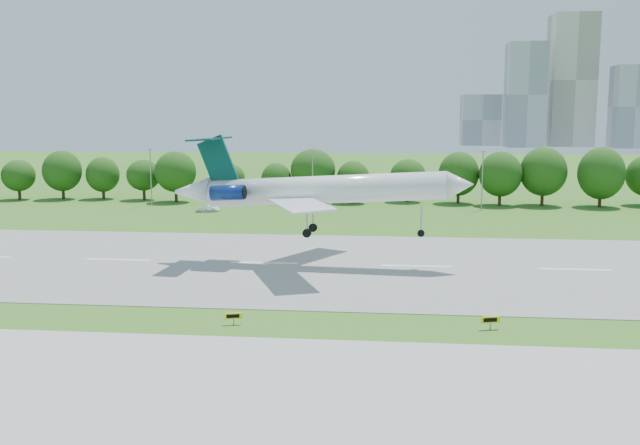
{
  "coord_description": "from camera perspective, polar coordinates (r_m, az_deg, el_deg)",
  "views": [
    {
      "loc": [
        -3.15,
        -66.09,
        19.5
      ],
      "look_at": [
        -11.83,
        18.0,
        6.68
      ],
      "focal_mm": 40.0,
      "sensor_mm": 36.0,
      "label": 1
    }
  ],
  "objects": [
    {
      "name": "taxiway",
      "position": [
        51.98,
        9.19,
        -13.48
      ],
      "size": [
        400.0,
        23.0,
        0.08
      ],
      "primitive_type": "cube",
      "color": "#ADADA8",
      "rests_on": "ground"
    },
    {
      "name": "ground",
      "position": [
        68.98,
        8.35,
        -7.89
      ],
      "size": [
        600.0,
        600.0,
        0.0
      ],
      "primitive_type": "plane",
      "color": "#31641A",
      "rests_on": "ground"
    },
    {
      "name": "taxi_sign_centre",
      "position": [
        67.57,
        13.49,
        -7.59
      ],
      "size": [
        1.74,
        0.65,
        1.23
      ],
      "rotation": [
        0.0,
        0.0,
        0.27
      ],
      "color": "gray",
      "rests_on": "ground"
    },
    {
      "name": "service_vehicle_a",
      "position": [
        146.6,
        -8.79,
        1.14
      ],
      "size": [
        4.23,
        2.69,
        1.32
      ],
      "primitive_type": "imported",
      "rotation": [
        0.0,
        0.0,
        1.22
      ],
      "color": "white",
      "rests_on": "ground"
    },
    {
      "name": "light_poles",
      "position": [
        148.68,
        6.13,
        3.5
      ],
      "size": [
        175.9,
        0.25,
        12.19
      ],
      "color": "gray",
      "rests_on": "ground"
    },
    {
      "name": "runway",
      "position": [
        93.2,
        7.72,
        -3.51
      ],
      "size": [
        400.0,
        45.0,
        0.08
      ],
      "primitive_type": "cube",
      "color": "gray",
      "rests_on": "ground"
    },
    {
      "name": "taxi_sign_left",
      "position": [
        67.68,
        -6.93,
        -7.44
      ],
      "size": [
        1.61,
        0.6,
        1.14
      ],
      "rotation": [
        0.0,
        0.0,
        0.26
      ],
      "color": "gray",
      "rests_on": "ground"
    },
    {
      "name": "airliner",
      "position": [
        92.32,
        -0.75,
        2.7
      ],
      "size": [
        39.37,
        28.61,
        12.97
      ],
      "rotation": [
        0.0,
        -0.05,
        -0.06
      ],
      "color": "white",
      "rests_on": "ground"
    },
    {
      "name": "skyline",
      "position": [
        468.37,
        18.91,
        9.51
      ],
      "size": [
        127.0,
        52.0,
        80.0
      ],
      "color": "#B2B2B7",
      "rests_on": "ground"
    },
    {
      "name": "service_vehicle_b",
      "position": [
        145.65,
        -9.24,
        1.05
      ],
      "size": [
        3.66,
        1.93,
        1.18
      ],
      "primitive_type": "imported",
      "rotation": [
        0.0,
        0.0,
        1.73
      ],
      "color": "silver",
      "rests_on": "ground"
    },
    {
      "name": "tree_line",
      "position": [
        158.68,
        7.03,
        3.75
      ],
      "size": [
        288.4,
        8.4,
        10.4
      ],
      "color": "#382314",
      "rests_on": "ground"
    }
  ]
}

